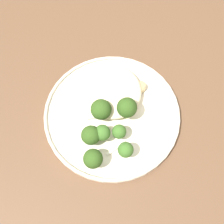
# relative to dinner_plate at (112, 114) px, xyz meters

# --- Properties ---
(ground) EXTENTS (6.00, 6.00, 0.00)m
(ground) POSITION_rel_dinner_plate_xyz_m (-0.03, -0.02, -0.75)
(ground) COLOR #47423D
(wooden_dining_table) EXTENTS (1.40, 1.00, 0.74)m
(wooden_dining_table) POSITION_rel_dinner_plate_xyz_m (-0.03, -0.02, -0.09)
(wooden_dining_table) COLOR brown
(wooden_dining_table) RESTS_ON ground
(dinner_plate) EXTENTS (0.29, 0.29, 0.02)m
(dinner_plate) POSITION_rel_dinner_plate_xyz_m (0.00, 0.00, 0.00)
(dinner_plate) COLOR beige
(dinner_plate) RESTS_ON wooden_dining_table
(noodle_bed) EXTENTS (0.13, 0.12, 0.03)m
(noodle_bed) POSITION_rel_dinner_plate_xyz_m (-0.05, 0.01, 0.02)
(noodle_bed) COLOR beige
(noodle_bed) RESTS_ON dinner_plate
(seared_scallop_right_edge) EXTENTS (0.03, 0.03, 0.01)m
(seared_scallop_right_edge) POSITION_rel_dinner_plate_xyz_m (-0.02, 0.01, 0.01)
(seared_scallop_right_edge) COLOR beige
(seared_scallop_right_edge) RESTS_ON dinner_plate
(seared_scallop_half_hidden) EXTENTS (0.03, 0.03, 0.02)m
(seared_scallop_half_hidden) POSITION_rel_dinner_plate_xyz_m (-0.07, 0.01, 0.01)
(seared_scallop_half_hidden) COLOR #E5C689
(seared_scallop_half_hidden) RESTS_ON dinner_plate
(seared_scallop_rear_pale) EXTENTS (0.02, 0.02, 0.01)m
(seared_scallop_rear_pale) POSITION_rel_dinner_plate_xyz_m (-0.06, 0.07, 0.01)
(seared_scallop_rear_pale) COLOR #E5C689
(seared_scallop_rear_pale) RESTS_ON dinner_plate
(seared_scallop_tilted_round) EXTENTS (0.03, 0.03, 0.02)m
(seared_scallop_tilted_round) POSITION_rel_dinner_plate_xyz_m (-0.07, -0.01, 0.01)
(seared_scallop_tilted_round) COLOR #E5C689
(seared_scallop_tilted_round) RESTS_ON dinner_plate
(broccoli_floret_split_head) EXTENTS (0.03, 0.03, 0.05)m
(broccoli_floret_split_head) POSITION_rel_dinner_plate_xyz_m (0.09, 0.02, 0.03)
(broccoli_floret_split_head) COLOR #89A356
(broccoli_floret_split_head) RESTS_ON dinner_plate
(broccoli_floret_small_sprig) EXTENTS (0.04, 0.04, 0.06)m
(broccoli_floret_small_sprig) POSITION_rel_dinner_plate_xyz_m (0.00, -0.02, 0.04)
(broccoli_floret_small_sprig) COLOR #89A356
(broccoli_floret_small_sprig) RESTS_ON dinner_plate
(broccoli_floret_center_pile) EXTENTS (0.04, 0.04, 0.06)m
(broccoli_floret_center_pile) POSITION_rel_dinner_plate_xyz_m (0.01, 0.03, 0.04)
(broccoli_floret_center_pile) COLOR #89A356
(broccoli_floret_center_pile) RESTS_ON dinner_plate
(broccoli_floret_beside_noodles) EXTENTS (0.03, 0.03, 0.05)m
(broccoli_floret_beside_noodles) POSITION_rel_dinner_plate_xyz_m (0.05, -0.02, 0.03)
(broccoli_floret_beside_noodles) COLOR #7A994C
(broccoli_floret_beside_noodles) RESTS_ON dinner_plate
(broccoli_floret_front_edge) EXTENTS (0.03, 0.03, 0.04)m
(broccoli_floret_front_edge) POSITION_rel_dinner_plate_xyz_m (0.05, 0.01, 0.03)
(broccoli_floret_front_edge) COLOR #7A994C
(broccoli_floret_front_edge) RESTS_ON dinner_plate
(broccoli_floret_rear_charred) EXTENTS (0.04, 0.04, 0.05)m
(broccoli_floret_rear_charred) POSITION_rel_dinner_plate_xyz_m (0.06, -0.05, 0.03)
(broccoli_floret_rear_charred) COLOR #7A994C
(broccoli_floret_rear_charred) RESTS_ON dinner_plate
(broccoli_floret_right_tilted) EXTENTS (0.04, 0.04, 0.05)m
(broccoli_floret_right_tilted) POSITION_rel_dinner_plate_xyz_m (0.10, -0.04, 0.03)
(broccoli_floret_right_tilted) COLOR #89A356
(broccoli_floret_right_tilted) RESTS_ON dinner_plate
(onion_sliver_pale_crescent) EXTENTS (0.02, 0.04, 0.00)m
(onion_sliver_pale_crescent) POSITION_rel_dinner_plate_xyz_m (0.04, -0.03, 0.01)
(onion_sliver_pale_crescent) COLOR silver
(onion_sliver_pale_crescent) RESTS_ON dinner_plate
(onion_sliver_long_sliver) EXTENTS (0.03, 0.04, 0.00)m
(onion_sliver_long_sliver) POSITION_rel_dinner_plate_xyz_m (0.08, 0.00, 0.01)
(onion_sliver_long_sliver) COLOR silver
(onion_sliver_long_sliver) RESTS_ON dinner_plate
(onion_sliver_curled_piece) EXTENTS (0.01, 0.04, 0.00)m
(onion_sliver_curled_piece) POSITION_rel_dinner_plate_xyz_m (0.01, -0.04, 0.01)
(onion_sliver_curled_piece) COLOR silver
(onion_sliver_curled_piece) RESTS_ON dinner_plate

